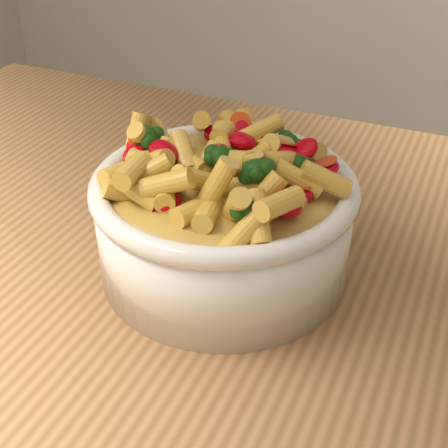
% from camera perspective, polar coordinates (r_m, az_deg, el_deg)
% --- Properties ---
extents(table, '(1.20, 0.80, 0.90)m').
position_cam_1_polar(table, '(0.63, 2.13, -13.00)').
color(table, '#AF7A4B').
rests_on(table, ground).
extents(serving_bowl, '(0.23, 0.23, 0.10)m').
position_cam_1_polar(serving_bowl, '(0.56, -0.00, 0.11)').
color(serving_bowl, white).
rests_on(serving_bowl, table).
extents(pasta_salad, '(0.18, 0.18, 0.04)m').
position_cam_1_polar(pasta_salad, '(0.53, 0.00, 5.78)').
color(pasta_salad, '#FFC750').
rests_on(pasta_salad, serving_bowl).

